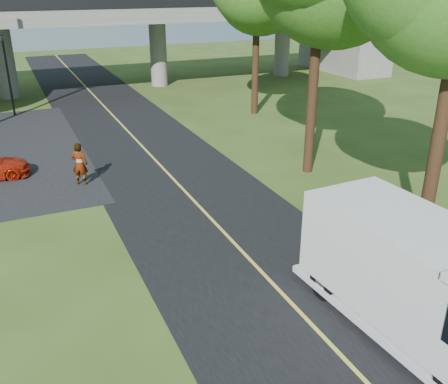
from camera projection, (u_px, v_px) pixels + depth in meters
ground at (294, 307)px, 13.90m from camera, size 120.00×120.00×0.00m
road at (177, 183)px, 22.30m from camera, size 7.00×90.00×0.02m
lane_line at (177, 183)px, 22.29m from camera, size 0.12×90.00×0.01m
overpass at (83, 33)px, 39.02m from camera, size 54.00×10.00×7.30m
traffic_signal at (7, 67)px, 32.27m from camera, size 0.18×0.22×5.20m
step_van at (421, 279)px, 12.26m from camera, size 2.98×7.25×2.99m
pedestrian at (80, 164)px, 21.84m from camera, size 0.84×0.74×1.93m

